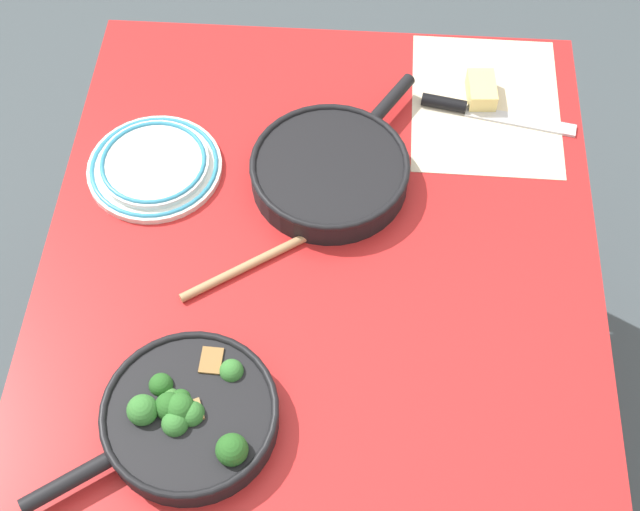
{
  "coord_description": "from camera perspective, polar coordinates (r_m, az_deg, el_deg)",
  "views": [
    {
      "loc": [
        -0.82,
        -0.05,
        1.99
      ],
      "look_at": [
        0.0,
        0.0,
        0.75
      ],
      "focal_mm": 50.0,
      "sensor_mm": 36.0,
      "label": 1
    }
  ],
  "objects": [
    {
      "name": "parchment_sheet",
      "position": [
        1.75,
        10.54,
        9.53
      ],
      "size": [
        0.36,
        0.28,
        0.0
      ],
      "color": "beige",
      "rests_on": "dining_table_red"
    },
    {
      "name": "ground_plane",
      "position": [
        2.15,
        0.0,
        -11.03
      ],
      "size": [
        14.0,
        14.0,
        0.0
      ],
      "primitive_type": "plane",
      "color": "#424C51"
    },
    {
      "name": "grater_knife",
      "position": [
        1.73,
        9.93,
        9.14
      ],
      "size": [
        0.08,
        0.29,
        0.02
      ],
      "rotation": [
        0.0,
        0.0,
        4.52
      ],
      "color": "silver",
      "rests_on": "dining_table_red"
    },
    {
      "name": "cheese_block",
      "position": [
        1.75,
        10.28,
        10.32
      ],
      "size": [
        0.08,
        0.06,
        0.04
      ],
      "color": "#EFD67A",
      "rests_on": "dining_table_red"
    },
    {
      "name": "skillet_broccoli",
      "position": [
        1.35,
        -8.47,
        -10.08
      ],
      "size": [
        0.3,
        0.36,
        0.08
      ],
      "rotation": [
        0.0,
        0.0,
        2.19
      ],
      "color": "black",
      "rests_on": "dining_table_red"
    },
    {
      "name": "skillet_eggs",
      "position": [
        1.58,
        0.67,
        5.42
      ],
      "size": [
        0.38,
        0.29,
        0.06
      ],
      "rotation": [
        0.0,
        0.0,
        5.74
      ],
      "color": "black",
      "rests_on": "dining_table_red"
    },
    {
      "name": "dining_table_red",
      "position": [
        1.57,
        0.0,
        -2.0
      ],
      "size": [
        1.13,
        0.95,
        0.73
      ],
      "color": "red",
      "rests_on": "ground_plane"
    },
    {
      "name": "wooden_spoon",
      "position": [
        1.52,
        -1.7,
        0.82
      ],
      "size": [
        0.22,
        0.3,
        0.02
      ],
      "rotation": [
        0.0,
        0.0,
        5.32
      ],
      "color": "tan",
      "rests_on": "dining_table_red"
    },
    {
      "name": "dinner_plate_stack",
      "position": [
        1.64,
        -10.56,
        5.68
      ],
      "size": [
        0.24,
        0.24,
        0.03
      ],
      "color": "silver",
      "rests_on": "dining_table_red"
    }
  ]
}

